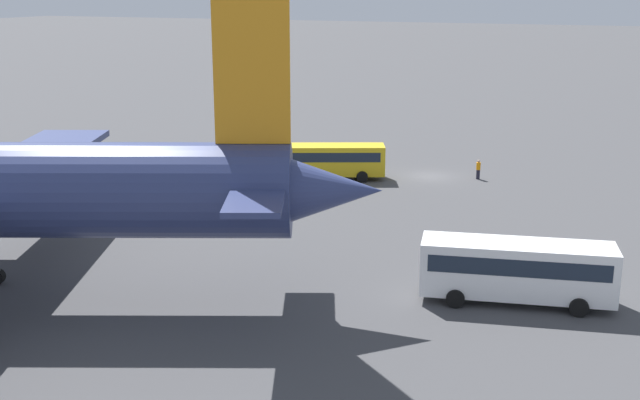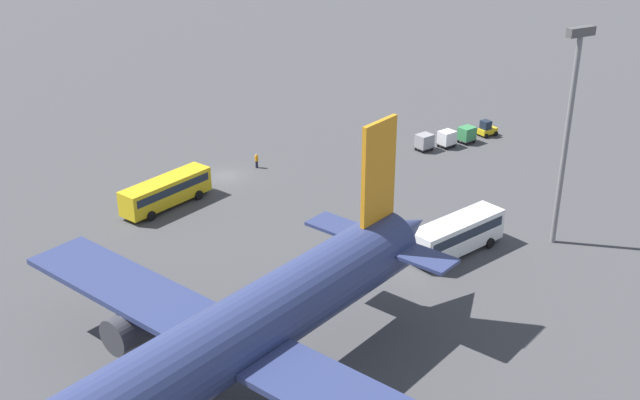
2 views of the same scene
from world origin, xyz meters
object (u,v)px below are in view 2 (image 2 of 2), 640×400
object	(u,v)px
worker_person	(257,161)
shuttle_bus_near	(166,190)
shuttle_bus_far	(457,233)
cargo_cart_grey	(424,141)
cargo_cart_white	(447,138)
baggage_tug	(487,129)
cargo_cart_green	(467,134)
airplane	(220,347)

from	to	relation	value
worker_person	shuttle_bus_near	bearing A→B (deg)	22.35
shuttle_bus_far	worker_person	xyz separation A→B (m)	(7.73, -27.78, -1.13)
cargo_cart_grey	cargo_cart_white	bearing A→B (deg)	173.36
baggage_tug	cargo_cart_green	world-z (taller)	baggage_tug
shuttle_bus_near	baggage_tug	world-z (taller)	shuttle_bus_near
worker_person	cargo_cart_white	distance (m)	24.08
airplane	baggage_tug	xyz separation A→B (m)	(-50.90, -35.72, -5.40)
worker_person	cargo_cart_white	xyz separation A→B (m)	(-23.54, 5.06, 0.32)
shuttle_bus_near	baggage_tug	bearing A→B (deg)	158.43
cargo_cart_white	cargo_cart_grey	distance (m)	3.15
baggage_tug	cargo_cart_white	world-z (taller)	baggage_tug
shuttle_bus_near	shuttle_bus_far	size ratio (longest dim) A/B	1.01
shuttle_bus_far	cargo_cart_white	size ratio (longest dim) A/B	4.71
cargo_cart_white	shuttle_bus_near	bearing A→B (deg)	0.21
shuttle_bus_far	baggage_tug	distance (m)	32.76
cargo_cart_grey	cargo_cart_green	bearing A→B (deg)	177.09
shuttle_bus_far	cargo_cart_grey	bearing A→B (deg)	-130.20
shuttle_bus_near	cargo_cart_green	bearing A→B (deg)	157.44
shuttle_bus_near	worker_person	world-z (taller)	shuttle_bus_near
shuttle_bus_near	baggage_tug	size ratio (longest dim) A/B	4.27
shuttle_bus_near	cargo_cart_white	world-z (taller)	shuttle_bus_near
cargo_cart_green	cargo_cart_grey	distance (m)	6.26
shuttle_bus_far	cargo_cart_green	world-z (taller)	shuttle_bus_far
shuttle_bus_near	shuttle_bus_far	world-z (taller)	shuttle_bus_far
worker_person	cargo_cart_green	size ratio (longest dim) A/B	0.77
airplane	shuttle_bus_near	world-z (taller)	airplane
cargo_cart_white	cargo_cart_grey	xyz separation A→B (m)	(3.13, -0.36, 0.00)
shuttle_bus_near	cargo_cart_grey	world-z (taller)	shuttle_bus_near
baggage_tug	cargo_cart_grey	bearing A→B (deg)	-2.50
worker_person	cargo_cart_grey	xyz separation A→B (m)	(-20.42, 4.69, 0.32)
airplane	cargo_cart_white	size ratio (longest dim) A/B	20.08
airplane	cargo_cart_green	xyz separation A→B (m)	(-47.06, -34.96, -5.15)
airplane	shuttle_bus_near	bearing A→B (deg)	-124.60
cargo_cart_white	airplane	bearing A→B (deg)	38.48
cargo_cart_white	baggage_tug	bearing A→B (deg)	-173.39
cargo_cart_white	cargo_cart_green	bearing A→B (deg)	-179.15
shuttle_bus_near	cargo_cart_white	xyz separation A→B (m)	(-36.16, -0.13, -0.65)
cargo_cart_grey	shuttle_bus_near	bearing A→B (deg)	0.86
airplane	shuttle_bus_far	bearing A→B (deg)	-178.56
shuttle_bus_far	cargo_cart_white	distance (m)	27.69
baggage_tug	worker_person	world-z (taller)	baggage_tug
baggage_tug	cargo_cart_green	xyz separation A→B (m)	(3.84, 0.76, 0.25)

